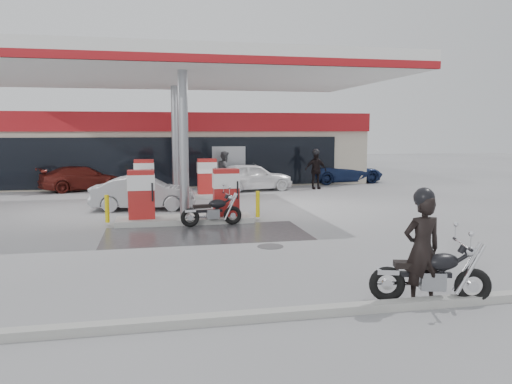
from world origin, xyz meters
TOP-DOWN VIEW (x-y plane):
  - ground at (0.00, 0.00)m, footprint 90.00×90.00m
  - wet_patch at (0.50, 0.00)m, footprint 6.00×3.00m
  - drain_cover at (2.00, -2.00)m, footprint 0.70×0.70m
  - kerb at (0.00, -7.00)m, footprint 28.00×0.25m
  - store_building at (0.01, 15.94)m, footprint 22.00×8.22m
  - canopy at (0.00, 5.00)m, footprint 16.00×10.02m
  - pump_island_near at (0.00, 2.00)m, footprint 5.14×1.30m
  - pump_island_far at (0.00, 8.00)m, footprint 5.14×1.30m
  - main_motorcycle at (3.82, -6.81)m, footprint 2.10×1.01m
  - biker_main at (3.63, -6.76)m, footprint 0.72×0.48m
  - parked_motorcycle at (0.84, 1.21)m, footprint 2.02×0.77m
  - sedan_white at (3.91, 10.20)m, footprint 4.41×2.43m
  - attendant at (2.64, 10.80)m, footprint 0.92×1.09m
  - hatchback_silver at (-1.39, 5.05)m, footprint 4.08×1.77m
  - parked_car_left at (-4.50, 12.00)m, footprint 4.65×3.21m
  - parked_car_right at (10.00, 12.91)m, footprint 4.78×2.61m
  - biker_walking at (7.33, 10.20)m, footprint 1.16×0.49m

SIDE VIEW (x-z plane):
  - ground at x=0.00m, z-range 0.00..0.00m
  - wet_patch at x=0.50m, z-range 0.00..0.00m
  - drain_cover at x=2.00m, z-range 0.00..0.01m
  - kerb at x=0.00m, z-range 0.00..0.15m
  - parked_motorcycle at x=0.84m, z-range -0.06..0.98m
  - main_motorcycle at x=3.82m, z-range -0.06..1.04m
  - parked_car_left at x=-4.50m, z-range 0.00..1.25m
  - parked_car_right at x=10.00m, z-range 0.00..1.27m
  - hatchback_silver at x=-1.39m, z-range 0.00..1.30m
  - pump_island_near at x=0.00m, z-range -0.18..1.60m
  - pump_island_far at x=0.00m, z-range -0.18..1.60m
  - sedan_white at x=3.91m, z-range 0.00..1.42m
  - biker_main at x=3.63m, z-range 0.00..1.95m
  - biker_walking at x=7.33m, z-range 0.00..1.97m
  - attendant at x=2.64m, z-range 0.00..2.00m
  - store_building at x=0.01m, z-range 0.01..4.01m
  - canopy at x=0.00m, z-range 2.51..8.02m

